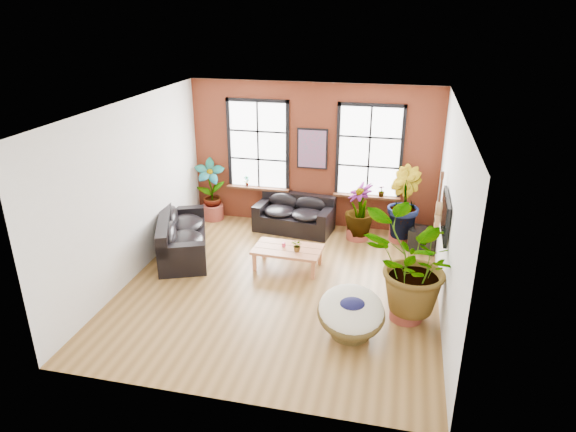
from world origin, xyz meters
name	(u,v)px	position (x,y,z in m)	size (l,w,h in m)	color
room	(283,200)	(0.00, 0.15, 1.75)	(6.04, 6.54, 3.54)	brown
sofa_back	(295,215)	(-0.33, 2.76, 0.39)	(1.96, 1.13, 0.85)	black
sofa_left	(180,236)	(-2.51, 0.91, 0.41)	(1.77, 2.50, 0.91)	black
coffee_table	(288,250)	(-0.05, 0.78, 0.40)	(1.44, 0.87, 0.54)	#BA6C43
papasan_chair	(351,312)	(1.51, -1.31, 0.43)	(1.35, 1.36, 0.84)	brown
poster	(312,149)	(0.00, 3.18, 1.95)	(0.74, 0.06, 0.98)	black
tv_wall_unit	(443,215)	(2.93, 0.60, 1.54)	(0.13, 1.86, 1.20)	black
media_box	(423,239)	(2.73, 2.30, 0.25)	(0.70, 0.62, 0.50)	black
pot_back_left	(213,212)	(-2.52, 2.95, 0.19)	(0.59, 0.59, 0.38)	#953D30
pot_back_right	(401,232)	(2.23, 2.71, 0.20)	(0.57, 0.57, 0.40)	#953D30
pot_right_wall	(406,308)	(2.41, -0.60, 0.21)	(0.71, 0.71, 0.42)	#953D30
pot_mid	(357,231)	(1.23, 2.57, 0.19)	(0.53, 0.53, 0.38)	#953D30
floor_plant_back_left	(211,187)	(-2.55, 2.94, 0.87)	(0.76, 0.51, 1.44)	#294913
floor_plant_back_right	(402,202)	(2.20, 2.68, 0.96)	(0.90, 0.72, 1.63)	#294913
floor_plant_right_wall	(411,266)	(2.42, -0.63, 1.05)	(1.61, 1.39, 1.79)	#294913
floor_plant_mid	(360,209)	(1.25, 2.55, 0.76)	(0.69, 0.69, 1.24)	#294913
table_plant	(298,246)	(0.18, 0.68, 0.58)	(0.23, 0.20, 0.26)	#294913
sill_plant_left	(247,181)	(-1.65, 3.13, 1.04)	(0.14, 0.10, 0.27)	#294913
sill_plant_right	(382,191)	(1.70, 3.13, 1.04)	(0.15, 0.15, 0.27)	#294913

